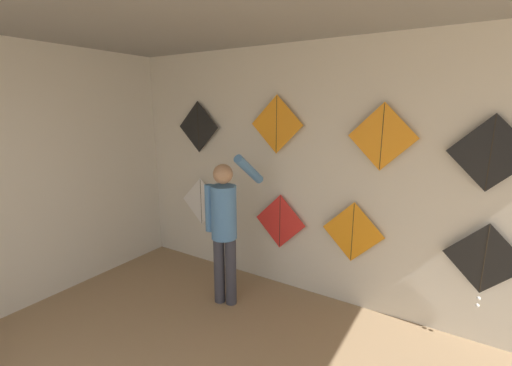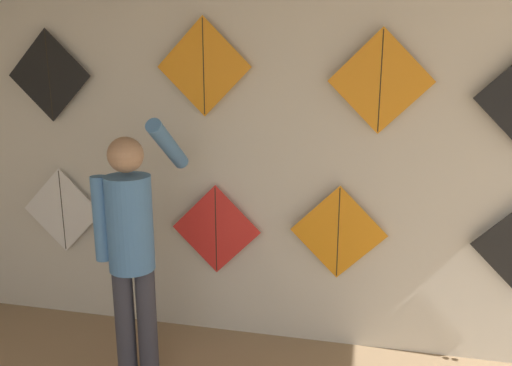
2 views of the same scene
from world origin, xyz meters
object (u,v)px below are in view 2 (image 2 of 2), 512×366
shopkeeper (132,240)px  kite_5 (204,67)px  kite_4 (49,76)px  kite_0 (63,210)px  kite_2 (338,233)px  kite_1 (216,230)px  kite_6 (381,81)px

shopkeeper → kite_5: kite_5 is taller
kite_4 → kite_5: 1.15m
kite_0 → kite_2: 2.07m
kite_5 → kite_2: bearing=0.0°
kite_1 → kite_0: bearing=180.0°
kite_0 → kite_4: (-0.00, 0.00, 1.00)m
kite_1 → kite_6: (1.08, 0.00, 1.04)m
kite_2 → kite_5: (-0.92, 0.00, 1.08)m
kite_4 → shopkeeper: bearing=-35.6°
kite_5 → kite_0: bearing=180.0°
kite_0 → kite_1: 1.21m
kite_5 → kite_6: 1.14m
shopkeeper → kite_0: (-0.88, 0.64, -0.06)m
kite_5 → kite_1: bearing=0.0°
kite_1 → kite_5: (-0.06, 0.00, 1.12)m
shopkeeper → kite_5: size_ratio=2.57×
kite_2 → kite_5: kite_5 is taller
kite_6 → kite_4: bearing=180.0°
shopkeeper → kite_6: 1.79m
kite_2 → kite_4: size_ratio=1.00×
kite_6 → kite_1: bearing=180.0°
kite_4 → kite_5: (1.15, 0.00, 0.06)m
kite_1 → kite_2: bearing=0.0°
kite_1 → kite_5: bearing=180.0°
kite_0 → kite_4: kite_4 is taller
kite_0 → kite_6: size_ratio=1.00×
kite_4 → kite_6: bearing=0.0°
kite_0 → kite_6: bearing=0.0°
kite_0 → kite_6: kite_6 is taller
kite_1 → kite_2: (0.86, 0.00, 0.04)m
kite_4 → kite_0: bearing=0.0°
kite_1 → kite_4: 1.61m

